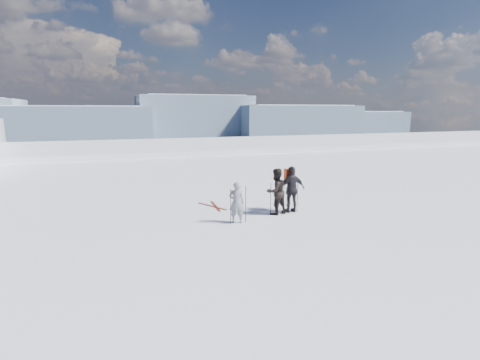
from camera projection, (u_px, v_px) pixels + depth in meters
The scene contains 8 objects.
lake_basin at pixel (174, 207), 41.25m from camera, with size 820.00×820.00×71.62m.
far_mountain_range at pixel (139, 120), 444.83m from camera, with size 770.00×110.00×53.00m.
skier_grey at pixel (237, 202), 13.40m from camera, with size 0.55×0.36×1.51m, color gray.
skier_dark at pixel (276, 192), 14.50m from camera, with size 0.88×0.69×1.81m, color black.
skier_pack at pixel (292, 189), 14.79m from camera, with size 1.08×0.45×1.85m, color black.
backpack at pixel (290, 158), 14.80m from camera, with size 0.39×0.22×0.60m, color red.
ski_poles at pixel (270, 200), 14.19m from camera, with size 3.03×0.69×1.36m.
skis_loose at pixel (214, 206), 15.81m from camera, with size 0.86×1.70×0.03m.
Camera 1 is at (-6.47, -10.14, 4.00)m, focal length 28.00 mm.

